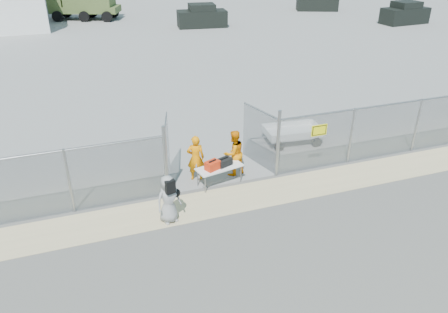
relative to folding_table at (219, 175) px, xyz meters
name	(u,v)px	position (x,y,z in m)	size (l,w,h in m)	color
ground	(245,216)	(0.14, -2.10, -0.34)	(160.00, 160.00, 0.00)	#4D4D4D
tarmac_inside	(106,11)	(0.14, 39.90, -0.34)	(160.00, 80.00, 0.01)	gray
dirt_strip	(234,199)	(0.14, -1.10, -0.33)	(44.00, 1.60, 0.01)	#C5B383
chain_link_fence	(224,156)	(0.14, -0.10, 0.76)	(40.00, 0.20, 2.20)	gray
folding_table	(219,175)	(0.00, 0.00, 0.00)	(1.61, 0.67, 0.68)	white
orange_bag	(213,165)	(-0.28, -0.10, 0.49)	(0.48, 0.32, 0.30)	red
black_duffel	(224,162)	(0.19, 0.04, 0.47)	(0.53, 0.31, 0.26)	black
security_worker_left	(196,158)	(-0.67, 0.60, 0.50)	(0.62, 0.40, 1.68)	orange
security_worker_right	(234,153)	(0.71, 0.50, 0.51)	(0.83, 0.65, 1.71)	orange
visitor	(169,199)	(-2.13, -1.57, 0.44)	(0.76, 0.50, 1.56)	gray
utility_trailer	(292,134)	(3.96, 2.22, 0.02)	(3.00, 1.54, 0.73)	white
military_truck	(85,3)	(-2.24, 34.76, 1.23)	(6.60, 2.44, 3.15)	#4B5D2C
parked_vehicle_near	(202,16)	(7.58, 27.26, 0.66)	(4.43, 2.01, 2.01)	black
parked_vehicle_mid	(317,1)	(22.42, 32.16, 0.66)	(4.44, 2.01, 2.01)	black
parked_vehicle_far	(405,13)	(26.24, 22.43, 0.66)	(4.43, 2.00, 2.00)	black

